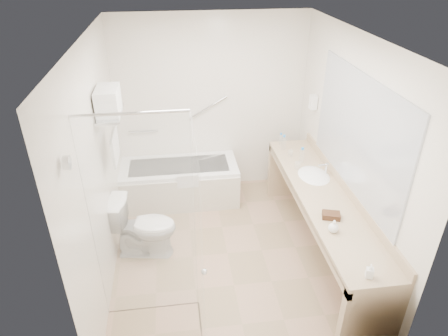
{
  "coord_description": "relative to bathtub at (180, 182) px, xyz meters",
  "views": [
    {
      "loc": [
        -0.52,
        -3.59,
        3.22
      ],
      "look_at": [
        0.0,
        0.3,
        1.0
      ],
      "focal_mm": 32.0,
      "sensor_mm": 36.0,
      "label": 1
    }
  ],
  "objects": [
    {
      "name": "floor",
      "position": [
        0.5,
        -1.24,
        -0.28
      ],
      "size": [
        3.2,
        3.2,
        0.0
      ],
      "primitive_type": "plane",
      "color": "tan",
      "rests_on": "ground"
    },
    {
      "name": "ceiling",
      "position": [
        0.5,
        -1.24,
        2.22
      ],
      "size": [
        2.6,
        3.2,
        0.1
      ],
      "primitive_type": "cube",
      "color": "silver",
      "rests_on": "wall_back"
    },
    {
      "name": "wall_back",
      "position": [
        0.5,
        0.36,
        0.97
      ],
      "size": [
        2.6,
        0.1,
        2.5
      ],
      "primitive_type": "cube",
      "color": "silver",
      "rests_on": "ground"
    },
    {
      "name": "wall_front",
      "position": [
        0.5,
        -2.84,
        0.97
      ],
      "size": [
        2.6,
        0.1,
        2.5
      ],
      "primitive_type": "cube",
      "color": "silver",
      "rests_on": "ground"
    },
    {
      "name": "wall_left",
      "position": [
        -0.8,
        -1.24,
        0.97
      ],
      "size": [
        0.1,
        3.2,
        2.5
      ],
      "primitive_type": "cube",
      "color": "silver",
      "rests_on": "ground"
    },
    {
      "name": "wall_right",
      "position": [
        1.8,
        -1.24,
        0.97
      ],
      "size": [
        0.1,
        3.2,
        2.5
      ],
      "primitive_type": "cube",
      "color": "silver",
      "rests_on": "ground"
    },
    {
      "name": "bathtub",
      "position": [
        0.0,
        0.0,
        0.0
      ],
      "size": [
        1.6,
        0.73,
        0.59
      ],
      "color": "white",
      "rests_on": "floor"
    },
    {
      "name": "grab_bar_short",
      "position": [
        -0.45,
        0.32,
        0.67
      ],
      "size": [
        0.4,
        0.03,
        0.03
      ],
      "primitive_type": "cylinder",
      "rotation": [
        0.0,
        1.57,
        0.0
      ],
      "color": "silver",
      "rests_on": "wall_back"
    },
    {
      "name": "grab_bar_long",
      "position": [
        0.45,
        0.32,
        0.97
      ],
      "size": [
        0.53,
        0.03,
        0.33
      ],
      "primitive_type": "cylinder",
      "rotation": [
        0.0,
        1.05,
        0.0
      ],
      "color": "silver",
      "rests_on": "wall_back"
    },
    {
      "name": "shower_enclosure",
      "position": [
        -0.13,
        -2.16,
        0.79
      ],
      "size": [
        0.96,
        0.91,
        2.11
      ],
      "color": "silver",
      "rests_on": "floor"
    },
    {
      "name": "towel_shelf",
      "position": [
        -0.67,
        -0.89,
        1.48
      ],
      "size": [
        0.24,
        0.55,
        0.81
      ],
      "color": "silver",
      "rests_on": "wall_left"
    },
    {
      "name": "vanity_counter",
      "position": [
        1.52,
        -1.39,
        0.36
      ],
      "size": [
        0.55,
        2.7,
        0.95
      ],
      "color": "tan",
      "rests_on": "floor"
    },
    {
      "name": "sink",
      "position": [
        1.55,
        -0.99,
        0.54
      ],
      "size": [
        0.4,
        0.52,
        0.14
      ],
      "primitive_type": "ellipsoid",
      "color": "white",
      "rests_on": "vanity_counter"
    },
    {
      "name": "faucet",
      "position": [
        1.7,
        -0.99,
        0.65
      ],
      "size": [
        0.03,
        0.03,
        0.14
      ],
      "primitive_type": "cylinder",
      "color": "silver",
      "rests_on": "vanity_counter"
    },
    {
      "name": "mirror",
      "position": [
        1.79,
        -1.39,
        1.27
      ],
      "size": [
        0.02,
        2.0,
        1.2
      ],
      "primitive_type": "cube",
      "color": "#A9ADB5",
      "rests_on": "wall_right"
    },
    {
      "name": "hairdryer_unit",
      "position": [
        1.75,
        -0.19,
        1.17
      ],
      "size": [
        0.08,
        0.1,
        0.18
      ],
      "primitive_type": "cube",
      "color": "white",
      "rests_on": "wall_right"
    },
    {
      "name": "toilet",
      "position": [
        -0.45,
        -1.07,
        0.09
      ],
      "size": [
        0.81,
        0.53,
        0.73
      ],
      "primitive_type": "imported",
      "rotation": [
        0.0,
        0.0,
        1.41
      ],
      "color": "white",
      "rests_on": "floor"
    },
    {
      "name": "amenity_basket",
      "position": [
        1.45,
        -1.81,
        0.6
      ],
      "size": [
        0.2,
        0.16,
        0.06
      ],
      "primitive_type": "cube",
      "rotation": [
        0.0,
        0.0,
        -0.3
      ],
      "color": "#442718",
      "rests_on": "vanity_counter"
    },
    {
      "name": "soap_bottle_a",
      "position": [
        1.46,
        -2.62,
        0.6
      ],
      "size": [
        0.1,
        0.14,
        0.06
      ],
      "primitive_type": "imported",
      "rotation": [
        0.0,
        0.0,
        -0.36
      ],
      "color": "white",
      "rests_on": "vanity_counter"
    },
    {
      "name": "soap_bottle_b",
      "position": [
        1.39,
        -2.02,
        0.62
      ],
      "size": [
        0.1,
        0.13,
        0.1
      ],
      "primitive_type": "imported",
      "rotation": [
        0.0,
        0.0,
        0.01
      ],
      "color": "white",
      "rests_on": "vanity_counter"
    },
    {
      "name": "water_bottle_left",
      "position": [
        1.38,
        -0.28,
        0.67
      ],
      "size": [
        0.06,
        0.06,
        0.2
      ],
      "rotation": [
        0.0,
        0.0,
        -0.34
      ],
      "color": "silver",
      "rests_on": "vanity_counter"
    },
    {
      "name": "water_bottle_mid",
      "position": [
        1.5,
        -0.66,
        0.67
      ],
      "size": [
        0.06,
        0.06,
        0.2
      ],
      "rotation": [
        0.0,
        0.0,
        -0.03
      ],
      "color": "silver",
      "rests_on": "vanity_counter"
    },
    {
      "name": "water_bottle_right",
      "position": [
        1.37,
        -0.14,
        0.65
      ],
      "size": [
        0.05,
        0.05,
        0.17
      ],
      "rotation": [
        0.0,
        0.0,
        0.25
      ],
      "color": "silver",
      "rests_on": "vanity_counter"
    },
    {
      "name": "drinking_glass_near",
      "position": [
        1.41,
        -0.49,
        0.62
      ],
      "size": [
        0.07,
        0.07,
        0.08
      ],
      "primitive_type": "cylinder",
      "rotation": [
        0.0,
        0.0,
        0.04
      ],
      "color": "silver",
      "rests_on": "vanity_counter"
    },
    {
      "name": "drinking_glass_far",
      "position": [
        1.41,
        -0.8,
        0.62
      ],
      "size": [
        0.09,
        0.09,
        0.09
      ],
      "primitive_type": "cylinder",
      "rotation": [
        0.0,
        0.0,
        -0.34
      ],
      "color": "silver",
      "rests_on": "vanity_counter"
    }
  ]
}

